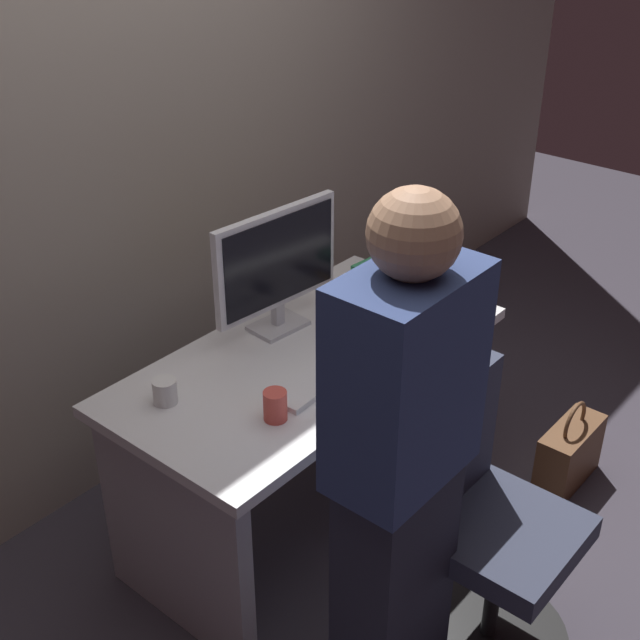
# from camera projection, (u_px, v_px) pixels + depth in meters

# --- Properties ---
(ground_plane) EXTENTS (9.00, 9.00, 0.00)m
(ground_plane) POSITION_uv_depth(u_px,v_px,m) (310.00, 514.00, 3.33)
(ground_plane) COLOR #3D3842
(wall_back) EXTENTS (6.40, 0.10, 3.00)m
(wall_back) POSITION_uv_depth(u_px,v_px,m) (132.00, 93.00, 3.05)
(wall_back) COLOR #9E9384
(wall_back) RESTS_ON ground
(desk) EXTENTS (1.44, 0.73, 0.74)m
(desk) POSITION_uv_depth(u_px,v_px,m) (309.00, 407.00, 3.08)
(desk) COLOR white
(desk) RESTS_ON ground
(office_chair) EXTENTS (0.52, 0.52, 0.94)m
(office_chair) POSITION_uv_depth(u_px,v_px,m) (484.00, 533.00, 2.64)
(office_chair) COLOR black
(office_chair) RESTS_ON ground
(person_at_desk) EXTENTS (0.40, 0.24, 1.64)m
(person_at_desk) POSITION_uv_depth(u_px,v_px,m) (400.00, 474.00, 2.25)
(person_at_desk) COLOR #262838
(person_at_desk) RESTS_ON ground
(monitor) EXTENTS (0.54, 0.16, 0.46)m
(monitor) POSITION_uv_depth(u_px,v_px,m) (277.00, 264.00, 2.99)
(monitor) COLOR silver
(monitor) RESTS_ON desk
(keyboard) EXTENTS (0.44, 0.15, 0.02)m
(keyboard) POSITION_uv_depth(u_px,v_px,m) (322.00, 376.00, 2.82)
(keyboard) COLOR white
(keyboard) RESTS_ON desk
(mouse) EXTENTS (0.06, 0.10, 0.03)m
(mouse) POSITION_uv_depth(u_px,v_px,m) (368.00, 338.00, 3.02)
(mouse) COLOR black
(mouse) RESTS_ON desk
(cup_near_keyboard) EXTENTS (0.07, 0.07, 0.10)m
(cup_near_keyboard) POSITION_uv_depth(u_px,v_px,m) (275.00, 406.00, 2.61)
(cup_near_keyboard) COLOR #D84C3F
(cup_near_keyboard) RESTS_ON desk
(cup_by_monitor) EXTENTS (0.08, 0.08, 0.08)m
(cup_by_monitor) POSITION_uv_depth(u_px,v_px,m) (165.00, 391.00, 2.69)
(cup_by_monitor) COLOR white
(cup_by_monitor) RESTS_ON desk
(book_stack) EXTENTS (0.21, 0.18, 0.15)m
(book_stack) POSITION_uv_depth(u_px,v_px,m) (376.00, 281.00, 3.27)
(book_stack) COLOR beige
(book_stack) RESTS_ON desk
(cell_phone) EXTENTS (0.09, 0.15, 0.01)m
(cell_phone) POSITION_uv_depth(u_px,v_px,m) (411.00, 315.00, 3.19)
(cell_phone) COLOR black
(cell_phone) RESTS_ON desk
(handbag) EXTENTS (0.34, 0.14, 0.38)m
(handbag) POSITION_uv_depth(u_px,v_px,m) (569.00, 453.00, 3.44)
(handbag) COLOR brown
(handbag) RESTS_ON ground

